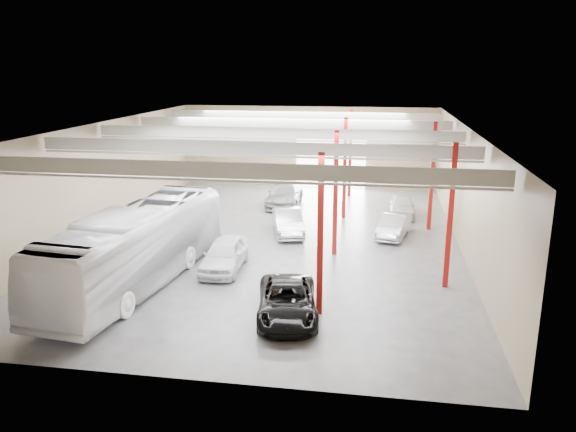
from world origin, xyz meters
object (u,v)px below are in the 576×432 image
(car_row_b, at_px, (288,222))
(coach_bus, at_px, (137,247))
(car_row_c, at_px, (285,194))
(car_right_near, at_px, (394,226))
(black_sedan, at_px, (287,301))
(car_row_a, at_px, (224,255))
(car_right_far, at_px, (402,206))

(car_row_b, bearing_deg, coach_bus, -136.92)
(car_row_b, xyz_separation_m, car_row_c, (-1.48, 7.50, 0.06))
(car_right_near, bearing_deg, black_sedan, -97.89)
(black_sedan, height_order, car_right_near, black_sedan)
(car_row_b, height_order, car_right_near, car_row_b)
(car_row_a, relative_size, car_row_b, 1.00)
(car_right_far, bearing_deg, car_row_c, 168.88)
(car_row_a, relative_size, car_right_far, 1.12)
(car_right_far, bearing_deg, coach_bus, -130.40)
(car_row_b, bearing_deg, car_row_c, 85.94)
(black_sedan, bearing_deg, car_right_near, 59.95)
(coach_bus, relative_size, black_sedan, 2.57)
(car_row_c, xyz_separation_m, car_right_far, (8.76, -1.80, -0.12))
(black_sedan, height_order, car_row_c, car_row_c)
(car_right_near, relative_size, car_right_far, 1.00)
(car_row_a, bearing_deg, car_row_c, 85.12)
(car_row_c, bearing_deg, car_right_near, -41.54)
(black_sedan, relative_size, car_row_b, 1.11)
(car_row_a, xyz_separation_m, car_row_c, (0.78, 14.41, 0.03))
(car_right_far, bearing_deg, car_row_a, -126.63)
(car_row_a, height_order, car_right_far, car_row_a)
(black_sedan, relative_size, car_row_c, 0.92)
(car_row_a, xyz_separation_m, car_right_far, (9.55, 12.61, -0.09))
(coach_bus, xyz_separation_m, car_right_far, (13.16, 15.20, -1.18))
(black_sedan, distance_m, car_row_c, 19.91)
(black_sedan, bearing_deg, car_row_b, 89.43)
(car_row_a, distance_m, car_row_c, 14.43)
(car_row_c, xyz_separation_m, car_right_near, (8.10, -7.00, -0.14))
(car_row_a, xyz_separation_m, car_right_near, (8.88, 7.41, -0.11))
(coach_bus, distance_m, car_row_b, 11.22)
(black_sedan, bearing_deg, car_right_far, 63.62)
(coach_bus, bearing_deg, car_right_near, 44.71)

